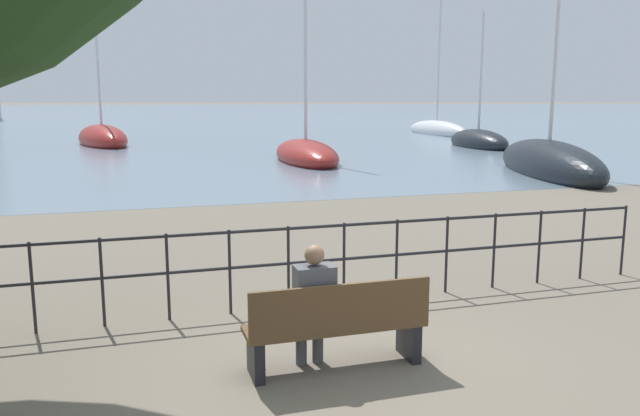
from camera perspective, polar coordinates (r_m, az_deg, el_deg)
ground_plane at (r=6.33m, az=1.37°, el=-14.29°), size 1000.00×1000.00×0.00m
harbor_water at (r=165.30m, az=-16.66°, el=8.62°), size 600.00×300.00×0.01m
park_bench at (r=6.11m, az=1.58°, el=-10.83°), size 1.78×0.45×0.90m
seated_person_left at (r=6.03m, az=-0.60°, el=-8.59°), size 0.38×0.35×1.25m
promenade_railing at (r=7.77m, az=-2.91°, el=-4.25°), size 10.30×0.04×1.05m
sailboat_0 at (r=23.31m, az=20.14°, el=3.82°), size 4.51×8.72×8.40m
sailboat_2 at (r=35.49m, az=14.25°, el=5.92°), size 2.73×6.31×7.60m
sailboat_3 at (r=26.39m, az=-1.31°, el=4.93°), size 2.68×7.24×9.26m
sailboat_4 at (r=47.56m, az=10.62°, el=7.05°), size 2.02×9.05×11.92m
sailboat_5 at (r=38.03m, az=-19.29°, el=5.99°), size 3.89×8.05×7.68m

